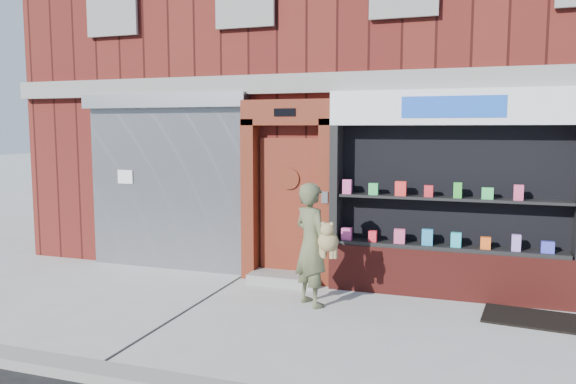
% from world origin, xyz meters
% --- Properties ---
extents(ground, '(80.00, 80.00, 0.00)m').
position_xyz_m(ground, '(0.00, 0.00, 0.00)').
color(ground, '#9E9E99').
rests_on(ground, ground).
extents(building, '(12.00, 8.16, 8.00)m').
position_xyz_m(building, '(-0.00, 5.99, 4.00)').
color(building, '#511612').
rests_on(building, ground).
extents(shutter_bay, '(3.10, 0.30, 3.04)m').
position_xyz_m(shutter_bay, '(-3.00, 1.93, 1.72)').
color(shutter_bay, gray).
rests_on(shutter_bay, ground).
extents(red_door_bay, '(1.52, 0.58, 2.90)m').
position_xyz_m(red_door_bay, '(-0.75, 1.86, 1.46)').
color(red_door_bay, '#5F1F10').
rests_on(red_door_bay, ground).
extents(pharmacy_bay, '(3.50, 0.41, 3.00)m').
position_xyz_m(pharmacy_bay, '(1.75, 1.81, 1.37)').
color(pharmacy_bay, maroon).
rests_on(pharmacy_bay, ground).
extents(woman, '(0.78, 0.71, 1.72)m').
position_xyz_m(woman, '(-0.01, 0.76, 0.87)').
color(woman, '#535839').
rests_on(woman, ground).
extents(doormat, '(1.20, 0.90, 0.03)m').
position_xyz_m(doormat, '(2.81, 1.11, 0.01)').
color(doormat, black).
rests_on(doormat, ground).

